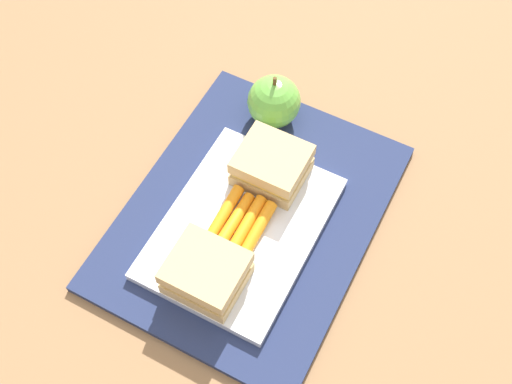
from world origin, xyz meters
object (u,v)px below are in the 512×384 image
apple (274,102)px  food_tray (241,228)px  sandwich_half_left (206,273)px  sandwich_half_right (272,165)px  carrot_sticks_bundle (241,222)px

apple → food_tray: bearing=-166.0°
food_tray → sandwich_half_left: (-0.08, 0.00, 0.03)m
food_tray → sandwich_half_right: sandwich_half_right is taller
food_tray → apple: 0.17m
sandwich_half_left → carrot_sticks_bundle: size_ratio=1.03×
food_tray → sandwich_half_left: size_ratio=2.88×
sandwich_half_left → food_tray: bearing=0.0°
sandwich_half_left → sandwich_half_right: 0.16m
carrot_sticks_bundle → apple: 0.17m
carrot_sticks_bundle → apple: (0.16, 0.04, 0.02)m
carrot_sticks_bundle → food_tray: bearing=-117.5°
sandwich_half_right → apple: 0.10m
carrot_sticks_bundle → apple: size_ratio=0.98×
food_tray → sandwich_half_right: size_ratio=2.88×
food_tray → apple: (0.16, 0.04, 0.03)m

